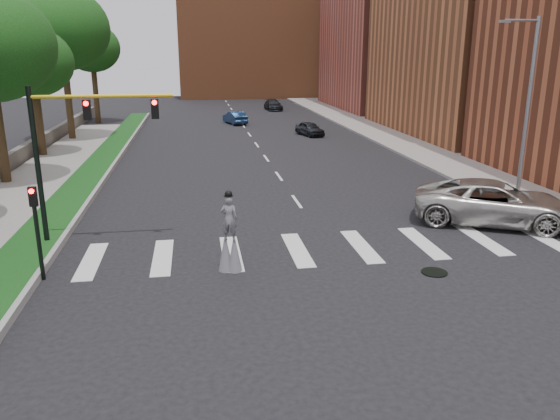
{
  "coord_description": "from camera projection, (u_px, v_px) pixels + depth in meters",
  "views": [
    {
      "loc": [
        -5.04,
        -18.57,
        7.4
      ],
      "look_at": [
        -2.0,
        0.81,
        1.7
      ],
      "focal_mm": 35.0,
      "sensor_mm": 36.0,
      "label": 1
    }
  ],
  "objects": [
    {
      "name": "traffic_signal",
      "position": [
        69.0,
        141.0,
        20.67
      ],
      "size": [
        5.3,
        0.23,
        6.2
      ],
      "color": "black",
      "rests_on": "ground"
    },
    {
      "name": "sidewalk_left",
      "position": [
        10.0,
        201.0,
        27.74
      ],
      "size": [
        4.0,
        60.0,
        0.18
      ],
      "primitive_type": "cube",
      "color": "gray",
      "rests_on": "ground"
    },
    {
      "name": "ground_plane",
      "position": [
        336.0,
        257.0,
        20.43
      ],
      "size": [
        160.0,
        160.0,
        0.0
      ],
      "primitive_type": "plane",
      "color": "black",
      "rests_on": "ground"
    },
    {
      "name": "car_far",
      "position": [
        273.0,
        105.0,
        71.81
      ],
      "size": [
        2.16,
        4.73,
        1.34
      ],
      "primitive_type": "imported",
      "rotation": [
        0.0,
        0.0,
        0.06
      ],
      "color": "black",
      "rests_on": "ground"
    },
    {
      "name": "stilt_performer",
      "position": [
        230.0,
        241.0,
        18.87
      ],
      "size": [
        0.83,
        0.61,
        2.91
      ],
      "rotation": [
        0.0,
        0.0,
        2.86
      ],
      "color": "#322314",
      "rests_on": "ground"
    },
    {
      "name": "suv_crossing",
      "position": [
        495.0,
        203.0,
        24.2
      ],
      "size": [
        7.6,
        5.89,
        1.92
      ],
      "primitive_type": "imported",
      "rotation": [
        0.0,
        0.0,
        1.12
      ],
      "color": "#B7B4AC",
      "rests_on": "ground"
    },
    {
      "name": "building_far",
      "position": [
        397.0,
        31.0,
        72.15
      ],
      "size": [
        16.0,
        22.0,
        20.0
      ],
      "primitive_type": "cube",
      "color": "#A24A3C",
      "rests_on": "ground"
    },
    {
      "name": "manhole",
      "position": [
        434.0,
        272.0,
        18.98
      ],
      "size": [
        0.9,
        0.9,
        0.04
      ],
      "primitive_type": "cylinder",
      "color": "black",
      "rests_on": "ground"
    },
    {
      "name": "tree_3",
      "position": [
        32.0,
        63.0,
        38.13
      ],
      "size": [
        5.68,
        5.68,
        9.14
      ],
      "color": "#322314",
      "rests_on": "ground"
    },
    {
      "name": "tree_5",
      "position": [
        92.0,
        48.0,
        56.88
      ],
      "size": [
        5.85,
        5.85,
        10.29
      ],
      "color": "#322314",
      "rests_on": "ground"
    },
    {
      "name": "secondary_signal",
      "position": [
        37.0,
        225.0,
        17.88
      ],
      "size": [
        0.25,
        0.21,
        3.23
      ],
      "color": "black",
      "rests_on": "ground"
    },
    {
      "name": "median_curb",
      "position": [
        117.0,
        161.0,
        37.81
      ],
      "size": [
        0.2,
        60.0,
        0.28
      ],
      "primitive_type": "cube",
      "color": "gray",
      "rests_on": "ground"
    },
    {
      "name": "car_mid",
      "position": [
        235.0,
        118.0,
        58.01
      ],
      "size": [
        2.53,
        4.36,
        1.36
      ],
      "primitive_type": "imported",
      "rotation": [
        0.0,
        0.0,
        3.43
      ],
      "color": "navy",
      "rests_on": "ground"
    },
    {
      "name": "stone_wall",
      "position": [
        25.0,
        152.0,
        38.62
      ],
      "size": [
        0.5,
        56.0,
        1.1
      ],
      "primitive_type": "cube",
      "color": "#524E47",
      "rests_on": "ground"
    },
    {
      "name": "tree_4",
      "position": [
        61.0,
        29.0,
        44.96
      ],
      "size": [
        7.94,
        7.94,
        12.6
      ],
      "color": "#322314",
      "rests_on": "ground"
    },
    {
      "name": "grass_median",
      "position": [
        101.0,
        161.0,
        37.66
      ],
      "size": [
        2.0,
        60.0,
        0.25
      ],
      "primitive_type": "cube",
      "color": "#113D14",
      "rests_on": "ground"
    },
    {
      "name": "streetlight",
      "position": [
        526.0,
        106.0,
        26.38
      ],
      "size": [
        2.05,
        0.2,
        9.0
      ],
      "color": "slate",
      "rests_on": "ground"
    },
    {
      "name": "car_near",
      "position": [
        310.0,
        129.0,
        49.96
      ],
      "size": [
        2.46,
        3.95,
        1.26
      ],
      "primitive_type": "imported",
      "rotation": [
        0.0,
        0.0,
        0.29
      ],
      "color": "black",
      "rests_on": "ground"
    },
    {
      "name": "building_backdrop",
      "position": [
        256.0,
        42.0,
        92.82
      ],
      "size": [
        26.0,
        14.0,
        18.0
      ],
      "primitive_type": "cube",
      "color": "#995430",
      "rests_on": "ground"
    },
    {
      "name": "sidewalk_right",
      "position": [
        405.0,
        142.0,
        45.99
      ],
      "size": [
        5.0,
        90.0,
        0.18
      ],
      "primitive_type": "cube",
      "color": "gray",
      "rests_on": "ground"
    }
  ]
}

